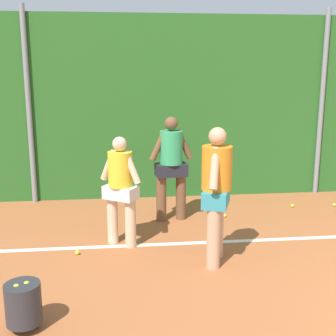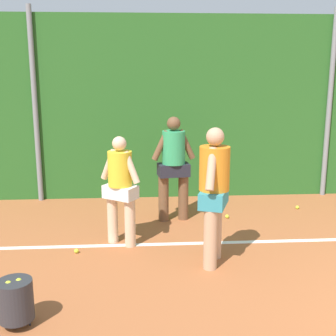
{
  "view_description": "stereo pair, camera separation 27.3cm",
  "coord_description": "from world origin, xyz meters",
  "px_view_note": "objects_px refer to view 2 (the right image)",
  "views": [
    {
      "loc": [
        -4.06,
        -3.42,
        2.61
      ],
      "look_at": [
        -3.36,
        2.94,
        1.14
      ],
      "focal_mm": 47.58,
      "sensor_mm": 36.0,
      "label": 1
    },
    {
      "loc": [
        -3.79,
        -3.44,
        2.61
      ],
      "look_at": [
        -3.36,
        2.94,
        1.14
      ],
      "focal_mm": 47.58,
      "sensor_mm": 36.0,
      "label": 2
    }
  ],
  "objects_px": {
    "player_midcourt": "(120,185)",
    "tennis_ball_5": "(297,207)",
    "ball_hopper": "(15,300)",
    "tennis_ball_11": "(227,216)",
    "player_backcourt_far": "(174,163)",
    "tennis_ball_7": "(76,251)",
    "player_foreground_near": "(214,189)"
  },
  "relations": [
    {
      "from": "ball_hopper",
      "to": "tennis_ball_11",
      "type": "xyz_separation_m",
      "value": [
        2.8,
        3.13,
        -0.26
      ]
    },
    {
      "from": "player_backcourt_far",
      "to": "player_foreground_near",
      "type": "bearing_deg",
      "value": 94.47
    },
    {
      "from": "player_midcourt",
      "to": "tennis_ball_11",
      "type": "relative_size",
      "value": 24.71
    },
    {
      "from": "player_backcourt_far",
      "to": "tennis_ball_5",
      "type": "xyz_separation_m",
      "value": [
        2.35,
        0.42,
        -0.97
      ]
    },
    {
      "from": "player_foreground_near",
      "to": "tennis_ball_7",
      "type": "distance_m",
      "value": 2.18
    },
    {
      "from": "player_foreground_near",
      "to": "tennis_ball_5",
      "type": "xyz_separation_m",
      "value": [
        1.96,
        2.19,
        -1.0
      ]
    },
    {
      "from": "player_foreground_near",
      "to": "tennis_ball_7",
      "type": "relative_size",
      "value": 27.99
    },
    {
      "from": "player_foreground_near",
      "to": "tennis_ball_7",
      "type": "xyz_separation_m",
      "value": [
        -1.88,
        0.44,
        -1.0
      ]
    },
    {
      "from": "player_midcourt",
      "to": "ball_hopper",
      "type": "xyz_separation_m",
      "value": [
        -1.0,
        -2.1,
        -0.63
      ]
    },
    {
      "from": "player_midcourt",
      "to": "ball_hopper",
      "type": "bearing_deg",
      "value": 98.54
    },
    {
      "from": "player_foreground_near",
      "to": "tennis_ball_11",
      "type": "relative_size",
      "value": 27.99
    },
    {
      "from": "ball_hopper",
      "to": "tennis_ball_7",
      "type": "relative_size",
      "value": 7.78
    },
    {
      "from": "player_backcourt_far",
      "to": "tennis_ball_7",
      "type": "xyz_separation_m",
      "value": [
        -1.49,
        -1.33,
        -0.97
      ]
    },
    {
      "from": "player_midcourt",
      "to": "tennis_ball_11",
      "type": "height_order",
      "value": "player_midcourt"
    },
    {
      "from": "player_backcourt_far",
      "to": "ball_hopper",
      "type": "relative_size",
      "value": 3.49
    },
    {
      "from": "tennis_ball_5",
      "to": "tennis_ball_7",
      "type": "xyz_separation_m",
      "value": [
        -3.85,
        -1.75,
        0.0
      ]
    },
    {
      "from": "ball_hopper",
      "to": "player_foreground_near",
      "type": "bearing_deg",
      "value": 31.24
    },
    {
      "from": "player_foreground_near",
      "to": "tennis_ball_11",
      "type": "xyz_separation_m",
      "value": [
        0.55,
        1.77,
        -1.0
      ]
    },
    {
      "from": "tennis_ball_5",
      "to": "tennis_ball_7",
      "type": "bearing_deg",
      "value": -155.53
    },
    {
      "from": "player_foreground_near",
      "to": "player_midcourt",
      "type": "bearing_deg",
      "value": 79.17
    },
    {
      "from": "player_foreground_near",
      "to": "player_midcourt",
      "type": "xyz_separation_m",
      "value": [
        -1.25,
        0.74,
        -0.12
      ]
    },
    {
      "from": "player_foreground_near",
      "to": "tennis_ball_7",
      "type": "height_order",
      "value": "player_foreground_near"
    },
    {
      "from": "player_foreground_near",
      "to": "tennis_ball_7",
      "type": "bearing_deg",
      "value": 96.72
    },
    {
      "from": "tennis_ball_5",
      "to": "tennis_ball_11",
      "type": "xyz_separation_m",
      "value": [
        -1.41,
        -0.42,
        0.0
      ]
    },
    {
      "from": "ball_hopper",
      "to": "tennis_ball_5",
      "type": "height_order",
      "value": "ball_hopper"
    },
    {
      "from": "tennis_ball_7",
      "to": "player_backcourt_far",
      "type": "bearing_deg",
      "value": 41.64
    },
    {
      "from": "ball_hopper",
      "to": "tennis_ball_11",
      "type": "height_order",
      "value": "ball_hopper"
    },
    {
      "from": "player_midcourt",
      "to": "tennis_ball_5",
      "type": "xyz_separation_m",
      "value": [
        3.21,
        1.45,
        -0.88
      ]
    },
    {
      "from": "player_backcourt_far",
      "to": "tennis_ball_11",
      "type": "xyz_separation_m",
      "value": [
        0.95,
        0.0,
        -0.97
      ]
    },
    {
      "from": "player_foreground_near",
      "to": "tennis_ball_5",
      "type": "height_order",
      "value": "player_foreground_near"
    },
    {
      "from": "player_backcourt_far",
      "to": "tennis_ball_5",
      "type": "relative_size",
      "value": 27.14
    },
    {
      "from": "ball_hopper",
      "to": "tennis_ball_11",
      "type": "relative_size",
      "value": 7.78
    }
  ]
}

